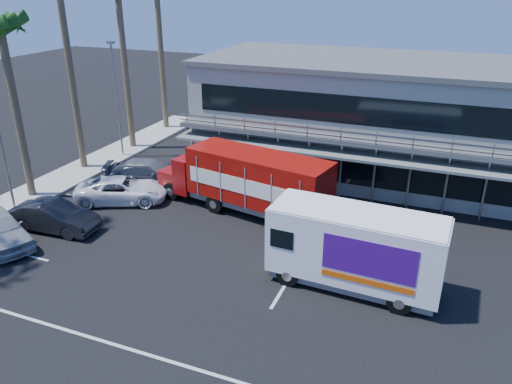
% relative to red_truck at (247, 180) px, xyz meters
% --- Properties ---
extents(ground, '(120.00, 120.00, 0.00)m').
position_rel_red_truck_xyz_m(ground, '(2.25, -5.84, -1.90)').
color(ground, black).
rests_on(ground, ground).
extents(building, '(22.40, 12.00, 7.30)m').
position_rel_red_truck_xyz_m(building, '(5.25, 9.10, 1.75)').
color(building, gray).
rests_on(building, ground).
extents(curb_strip, '(3.00, 32.00, 0.16)m').
position_rel_red_truck_xyz_m(curb_strip, '(-12.75, 0.16, -1.82)').
color(curb_strip, '#A5A399').
rests_on(curb_strip, ground).
extents(palm_c, '(2.80, 2.80, 10.75)m').
position_rel_red_truck_xyz_m(palm_c, '(-12.65, -2.84, 7.31)').
color(palm_c, brown).
rests_on(palm_c, ground).
extents(light_pole_far, '(0.50, 0.25, 8.09)m').
position_rel_red_truck_xyz_m(light_pole_far, '(-11.95, 5.16, 2.60)').
color(light_pole_far, gray).
rests_on(light_pole_far, ground).
extents(red_truck, '(10.57, 4.39, 3.47)m').
position_rel_red_truck_xyz_m(red_truck, '(0.00, 0.00, 0.00)').
color(red_truck, maroon).
rests_on(red_truck, ground).
extents(white_van, '(7.13, 2.76, 3.43)m').
position_rel_red_truck_xyz_m(white_van, '(6.88, -5.06, -0.09)').
color(white_van, white).
rests_on(white_van, ground).
extents(parked_car_b, '(4.71, 1.92, 1.52)m').
position_rel_red_truck_xyz_m(parked_car_b, '(-8.31, -5.69, -1.15)').
color(parked_car_b, black).
rests_on(parked_car_b, ground).
extents(parked_car_c, '(5.67, 4.28, 1.43)m').
position_rel_red_truck_xyz_m(parked_car_c, '(-7.25, -1.44, -1.19)').
color(parked_car_c, white).
rests_on(parked_car_c, ground).
extents(parked_car_d, '(5.50, 3.87, 1.48)m').
position_rel_red_truck_xyz_m(parked_car_d, '(-7.25, 1.18, -1.17)').
color(parked_car_d, '#303540').
rests_on(parked_car_d, ground).
extents(parked_car_e, '(5.25, 3.15, 1.67)m').
position_rel_red_truck_xyz_m(parked_car_e, '(-7.25, 1.36, -1.07)').
color(parked_car_e, slate).
rests_on(parked_car_e, ground).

